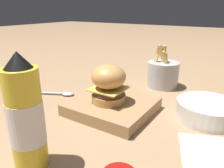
# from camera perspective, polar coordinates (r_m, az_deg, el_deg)

# --- Properties ---
(ground_plane) EXTENTS (6.00, 6.00, 0.00)m
(ground_plane) POSITION_cam_1_polar(r_m,az_deg,el_deg) (0.63, 2.78, -6.48)
(ground_plane) COLOR #9E7A56
(serving_board) EXTENTS (0.21, 0.20, 0.03)m
(serving_board) POSITION_cam_1_polar(r_m,az_deg,el_deg) (0.60, -0.00, -5.86)
(serving_board) COLOR #A37A51
(serving_board) RESTS_ON ground_plane
(burger) EXTENTS (0.09, 0.09, 0.10)m
(burger) POSITION_cam_1_polar(r_m,az_deg,el_deg) (0.58, -0.89, 0.13)
(burger) COLOR tan
(burger) RESTS_ON serving_board
(ketchup_bottle) EXTENTS (0.06, 0.06, 0.21)m
(ketchup_bottle) POSITION_cam_1_polar(r_m,az_deg,el_deg) (0.40, -21.59, -8.21)
(ketchup_bottle) COLOR yellow
(ketchup_bottle) RESTS_ON ground_plane
(fries_basket) EXTENTS (0.11, 0.11, 0.15)m
(fries_basket) POSITION_cam_1_polar(r_m,az_deg,el_deg) (0.81, 13.13, 2.67)
(fries_basket) COLOR #B7B7BC
(fries_basket) RESTS_ON ground_plane
(side_bowl) EXTENTS (0.16, 0.16, 0.05)m
(side_bowl) POSITION_cam_1_polar(r_m,az_deg,el_deg) (0.62, 23.67, -6.19)
(side_bowl) COLOR silver
(side_bowl) RESTS_ON ground_plane
(spoon) EXTENTS (0.15, 0.08, 0.01)m
(spoon) POSITION_cam_1_polar(r_m,az_deg,el_deg) (0.74, -13.21, -2.43)
(spoon) COLOR #B2B2B7
(spoon) RESTS_ON ground_plane
(parchment_square) EXTENTS (0.16, 0.16, 0.00)m
(parchment_square) POSITION_cam_1_polar(r_m,az_deg,el_deg) (0.50, 24.75, -15.89)
(parchment_square) COLOR beige
(parchment_square) RESTS_ON ground_plane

